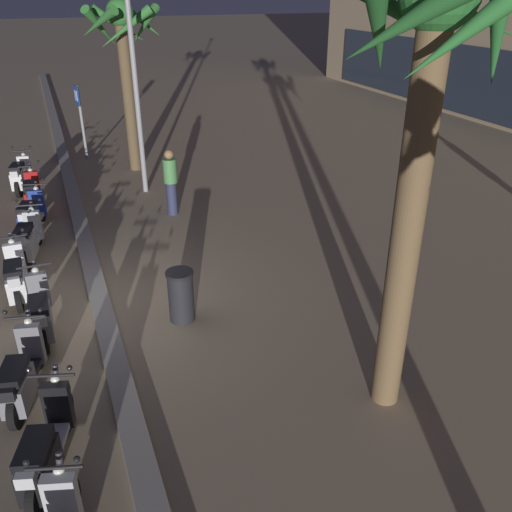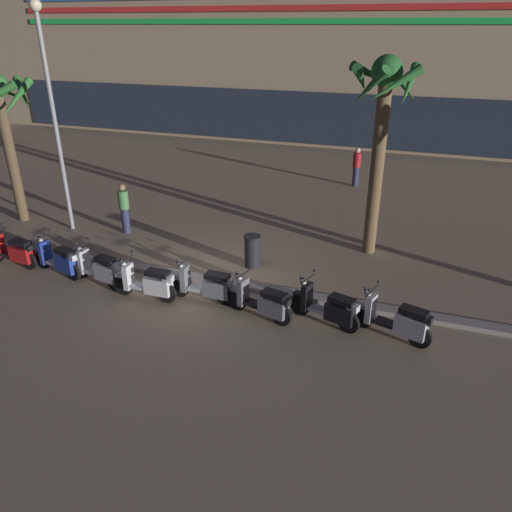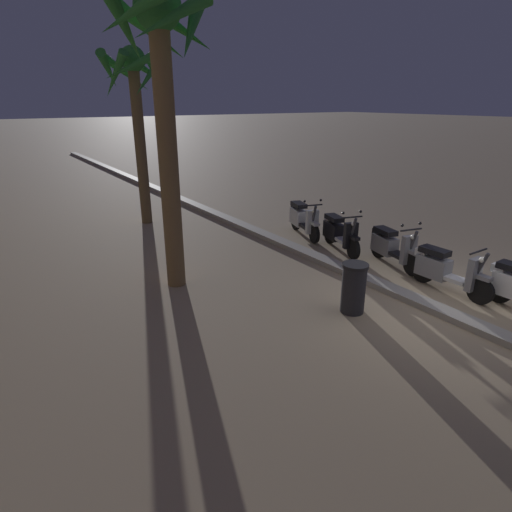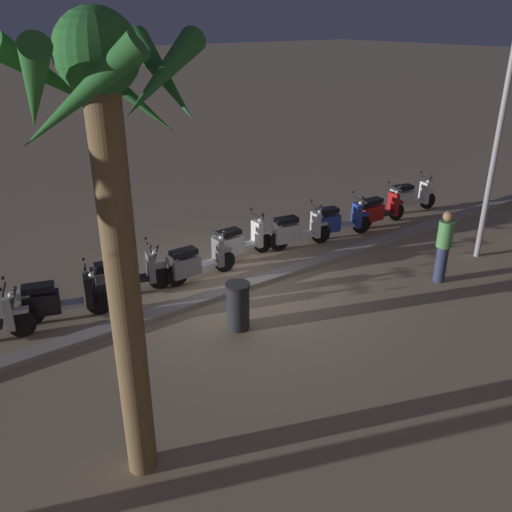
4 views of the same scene
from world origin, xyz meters
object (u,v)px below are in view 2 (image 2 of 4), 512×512
(palm_tree_near_sign, at_px, (382,113))
(pedestrian_window_shopping, at_px, (124,207))
(scooter_white_lead_nearest, at_px, (149,283))
(scooter_black_far_back, at_px, (329,308))
(scooter_blue_tail_end, at_px, (60,260))
(pedestrian_by_palm_tree, at_px, (356,166))
(street_lamp, at_px, (51,99))
(scooter_grey_mid_centre, at_px, (207,286))
(palm_tree_mid_walkway, at_px, (2,113))
(scooter_red_mid_rear, at_px, (15,252))
(scooter_grey_mid_front, at_px, (264,302))
(litter_bin, at_px, (252,251))
(scooter_silver_last_in_row, at_px, (100,269))
(scooter_silver_second_in_line, at_px, (398,321))

(palm_tree_near_sign, distance_m, pedestrian_window_shopping, 8.60)
(scooter_white_lead_nearest, relative_size, scooter_black_far_back, 1.00)
(scooter_blue_tail_end, bearing_deg, pedestrian_by_palm_tree, 60.74)
(pedestrian_by_palm_tree, distance_m, street_lamp, 12.14)
(scooter_grey_mid_centre, bearing_deg, palm_tree_mid_walkway, 160.38)
(scooter_red_mid_rear, relative_size, palm_tree_mid_walkway, 0.36)
(pedestrian_window_shopping, distance_m, pedestrian_by_palm_tree, 10.10)
(scooter_red_mid_rear, distance_m, pedestrian_by_palm_tree, 13.67)
(scooter_grey_mid_front, bearing_deg, street_lamp, 157.99)
(scooter_red_mid_rear, relative_size, pedestrian_window_shopping, 1.05)
(scooter_grey_mid_centre, relative_size, litter_bin, 1.89)
(scooter_grey_mid_front, xyz_separation_m, street_lamp, (-8.04, 3.25, 3.82))
(litter_bin, bearing_deg, scooter_grey_mid_front, -64.56)
(scooter_grey_mid_centre, bearing_deg, scooter_silver_last_in_row, -177.29)
(scooter_silver_last_in_row, distance_m, scooter_black_far_back, 6.16)
(pedestrian_window_shopping, bearing_deg, scooter_black_far_back, -23.59)
(scooter_white_lead_nearest, height_order, palm_tree_mid_walkway, palm_tree_mid_walkway)
(palm_tree_mid_walkway, xyz_separation_m, litter_bin, (9.00, -0.80, -3.24))
(scooter_red_mid_rear, xyz_separation_m, palm_tree_near_sign, (9.41, 4.47, 3.71))
(scooter_white_lead_nearest, relative_size, scooter_grey_mid_centre, 0.98)
(scooter_grey_mid_front, xyz_separation_m, scooter_black_far_back, (1.51, 0.25, 0.01))
(scooter_red_mid_rear, distance_m, scooter_grey_mid_front, 7.63)
(scooter_silver_last_in_row, bearing_deg, street_lamp, 137.53)
(scooter_red_mid_rear, xyz_separation_m, palm_tree_mid_walkway, (-2.60, 3.09, 3.27))
(scooter_black_far_back, height_order, litter_bin, scooter_black_far_back)
(scooter_white_lead_nearest, height_order, litter_bin, scooter_white_lead_nearest)
(palm_tree_near_sign, bearing_deg, scooter_white_lead_nearest, -134.80)
(scooter_blue_tail_end, distance_m, street_lamp, 5.25)
(palm_tree_near_sign, bearing_deg, litter_bin, -144.07)
(scooter_white_lead_nearest, bearing_deg, scooter_black_far_back, 4.33)
(scooter_red_mid_rear, bearing_deg, litter_bin, 19.70)
(scooter_black_far_back, bearing_deg, scooter_grey_mid_centre, 179.25)
(palm_tree_mid_walkway, relative_size, street_lamp, 0.71)
(scooter_white_lead_nearest, distance_m, palm_tree_mid_walkway, 8.63)
(palm_tree_near_sign, relative_size, litter_bin, 5.95)
(scooter_red_mid_rear, distance_m, litter_bin, 6.80)
(scooter_grey_mid_centre, height_order, street_lamp, street_lamp)
(scooter_blue_tail_end, bearing_deg, scooter_white_lead_nearest, -6.25)
(scooter_blue_tail_end, height_order, scooter_silver_last_in_row, same)
(palm_tree_near_sign, bearing_deg, scooter_blue_tail_end, -149.93)
(scooter_red_mid_rear, relative_size, palm_tree_near_sign, 0.31)
(pedestrian_by_palm_tree, distance_m, litter_bin, 9.00)
(palm_tree_near_sign, relative_size, pedestrian_window_shopping, 3.37)
(scooter_white_lead_nearest, height_order, scooter_grey_mid_centre, scooter_white_lead_nearest)
(scooter_black_far_back, xyz_separation_m, street_lamp, (-9.55, 3.00, 3.81))
(pedestrian_window_shopping, bearing_deg, scooter_grey_mid_front, -30.41)
(scooter_white_lead_nearest, distance_m, litter_bin, 3.21)
(scooter_blue_tail_end, distance_m, palm_tree_near_sign, 9.73)
(scooter_grey_mid_centre, relative_size, pedestrian_by_palm_tree, 1.08)
(scooter_grey_mid_front, bearing_deg, scooter_silver_second_in_line, 3.71)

